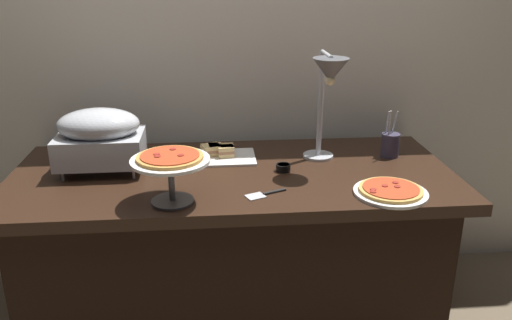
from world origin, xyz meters
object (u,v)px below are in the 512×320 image
object	(u,v)px
sauce_cup_far	(63,154)
utensil_holder	(390,144)
pizza_plate_center	(170,164)
heat_lamp	(328,81)
sandwich_platter	(217,154)
sauce_cup_near	(283,167)
chafing_dish	(100,137)
serving_spatula	(265,194)
pizza_plate_front	(391,191)

from	to	relation	value
sauce_cup_far	utensil_holder	distance (m)	1.51
pizza_plate_center	sauce_cup_far	xyz separation A→B (m)	(-0.53, 0.52, -0.13)
heat_lamp	sandwich_platter	world-z (taller)	heat_lamp
sauce_cup_near	utensil_holder	bearing A→B (deg)	15.53
sauce_cup_near	sauce_cup_far	distance (m)	1.02
pizza_plate_center	sauce_cup_far	distance (m)	0.76
pizza_plate_center	utensil_holder	world-z (taller)	utensil_holder
sauce_cup_far	pizza_plate_center	bearing A→B (deg)	-44.71
chafing_dish	pizza_plate_center	distance (m)	0.47
pizza_plate_center	sandwich_platter	distance (m)	0.52
serving_spatula	utensil_holder	bearing A→B (deg)	31.83
serving_spatula	chafing_dish	bearing A→B (deg)	154.65
sandwich_platter	sauce_cup_far	xyz separation A→B (m)	(-0.70, 0.06, 0.00)
chafing_dish	heat_lamp	distance (m)	0.99
pizza_plate_center	heat_lamp	bearing A→B (deg)	25.35
chafing_dish	heat_lamp	size ratio (longest dim) A/B	0.73
heat_lamp	utensil_holder	world-z (taller)	heat_lamp
pizza_plate_center	sauce_cup_near	distance (m)	0.55
sandwich_platter	utensil_holder	distance (m)	0.80
chafing_dish	heat_lamp	world-z (taller)	heat_lamp
chafing_dish	sauce_cup_near	distance (m)	0.79
heat_lamp	pizza_plate_center	distance (m)	0.75
utensil_holder	serving_spatula	distance (m)	0.74
pizza_plate_front	pizza_plate_center	size ratio (longest dim) A/B	0.98
chafing_dish	sauce_cup_near	size ratio (longest dim) A/B	5.74
chafing_dish	serving_spatula	bearing A→B (deg)	-25.35
chafing_dish	heat_lamp	xyz separation A→B (m)	(0.96, -0.05, 0.23)
sandwich_platter	sauce_cup_near	distance (m)	0.34
heat_lamp	pizza_plate_center	xyz separation A→B (m)	(-0.64, -0.30, -0.23)
pizza_plate_center	sandwich_platter	bearing A→B (deg)	69.42
pizza_plate_front	pizza_plate_center	world-z (taller)	pizza_plate_center
heat_lamp	serving_spatula	size ratio (longest dim) A/B	2.91
pizza_plate_center	sandwich_platter	world-z (taller)	pizza_plate_center
heat_lamp	sauce_cup_far	bearing A→B (deg)	169.40
pizza_plate_center	sauce_cup_near	size ratio (longest dim) A/B	4.65
heat_lamp	sauce_cup_near	distance (m)	0.41
pizza_plate_front	sauce_cup_near	size ratio (longest dim) A/B	4.57
sandwich_platter	serving_spatula	bearing A→B (deg)	-67.82
pizza_plate_front	sauce_cup_far	size ratio (longest dim) A/B	4.09
pizza_plate_center	sauce_cup_near	xyz separation A→B (m)	(0.46, 0.28, -0.14)
sauce_cup_far	chafing_dish	bearing A→B (deg)	-39.49
sauce_cup_near	utensil_holder	distance (m)	0.54
pizza_plate_front	serving_spatula	distance (m)	0.49
heat_lamp	sandwich_platter	bearing A→B (deg)	160.98
pizza_plate_center	serving_spatula	bearing A→B (deg)	5.37
pizza_plate_center	pizza_plate_front	bearing A→B (deg)	-0.25
pizza_plate_front	sandwich_platter	xyz separation A→B (m)	(-0.66, 0.47, 0.01)
heat_lamp	sauce_cup_far	xyz separation A→B (m)	(-1.17, 0.22, -0.36)
heat_lamp	chafing_dish	bearing A→B (deg)	177.26
sauce_cup_near	sandwich_platter	bearing A→B (deg)	146.11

